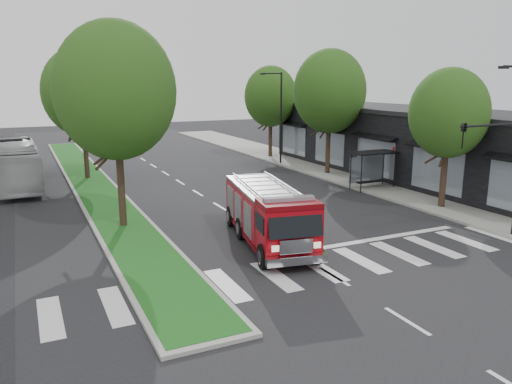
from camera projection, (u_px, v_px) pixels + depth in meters
The scene contains 14 objects.
ground at pixel (284, 246), 22.52m from camera, with size 140.00×140.00×0.00m, color black.
sidewalk_right at pixel (369, 181), 36.55m from camera, with size 5.00×80.00×0.15m, color gray.
median at pixel (91, 183), 35.88m from camera, with size 3.00×50.00×0.15m.
storefront_row at pixel (418, 145), 37.90m from camera, with size 8.00×30.00×5.00m, color black.
bus_shelter at pixel (372, 160), 33.94m from camera, with size 3.20×1.60×2.61m.
tree_right_near at pixel (449, 113), 27.89m from camera, with size 4.40×4.40×8.05m.
tree_right_mid at pixel (330, 91), 38.26m from camera, with size 5.60×5.60×9.72m.
tree_right_far at pixel (271, 96), 47.22m from camera, with size 5.00×5.00×8.73m.
tree_median_near at pixel (115, 91), 23.82m from camera, with size 5.80×5.80×10.16m.
tree_median_far at pixel (81, 92), 36.24m from camera, with size 5.60×5.60×9.72m.
streetlight_right_near at pixel (510, 140), 22.44m from camera, with size 4.08×0.22×8.00m.
streetlight_right_far at pixel (279, 114), 43.51m from camera, with size 2.11×0.20×8.00m.
fire_engine at pixel (268, 214), 22.68m from camera, with size 3.86×8.43×2.82m.
city_bus at pixel (18, 164), 34.86m from camera, with size 2.63×11.25×3.13m, color #ADADB1.
Camera 1 is at (-10.32, -18.84, 7.29)m, focal length 35.00 mm.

